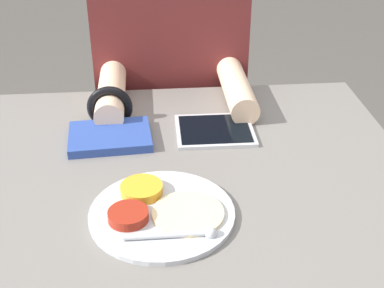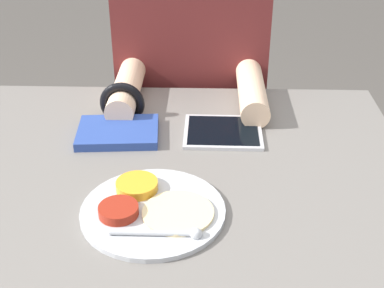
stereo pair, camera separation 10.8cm
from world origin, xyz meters
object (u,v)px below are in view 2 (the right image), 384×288
Objects in this scene: thali_tray at (151,209)px; person_diner at (192,113)px; red_notebook at (118,133)px; tablet_device at (223,132)px.

thali_tray is 0.22× the size of person_diner.
thali_tray is 0.30m from red_notebook.
red_notebook is at bearing -111.29° from person_diner.
thali_tray is 0.71m from person_diner.
tablet_device is (0.24, 0.02, -0.00)m from red_notebook.
red_notebook is 1.06× the size of tablet_device.
red_notebook is at bearing -175.51° from tablet_device.
tablet_device is at bearing 4.49° from red_notebook.
person_diner is (0.16, 0.40, -0.16)m from red_notebook.
thali_tray is 1.48× the size of tablet_device.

